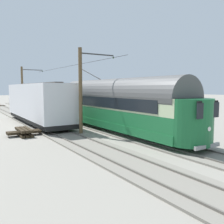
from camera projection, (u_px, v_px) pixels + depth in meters
The scene contains 9 objects.
ground_plane at pixel (69, 126), 23.13m from camera, with size 220.00×220.00×0.00m, color gray.
track_streetcar_siding at pixel (87, 123), 24.50m from camera, with size 2.80×80.00×0.18m.
track_adjacent_siding at pixel (46, 127), 22.28m from camera, with size 2.80×80.00×0.18m.
vintage_streetcar at pixel (115, 104), 20.02m from camera, with size 2.65×17.87×5.39m.
boxcar_adjacent at pixel (38, 102), 24.13m from camera, with size 2.96×13.56×3.85m.
catenary_pole_foreground at pixel (23, 89), 34.78m from camera, with size 3.16×0.28×6.55m.
catenary_pole_mid_near at pixel (82, 89), 18.58m from camera, with size 3.16×0.28×6.55m.
overhead_wire_run at pixel (64, 67), 28.49m from camera, with size 2.95×23.27×0.18m.
spare_tie_stack at pixel (24, 132), 18.34m from camera, with size 2.40×2.40×0.54m.
Camera 1 is at (8.80, 21.53, 3.54)m, focal length 39.42 mm.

